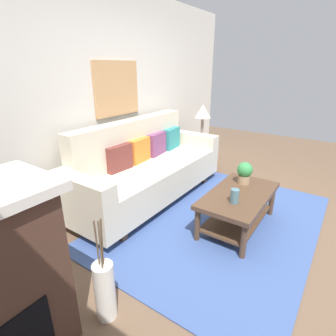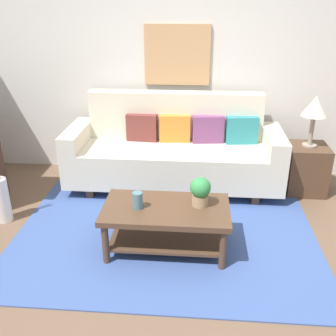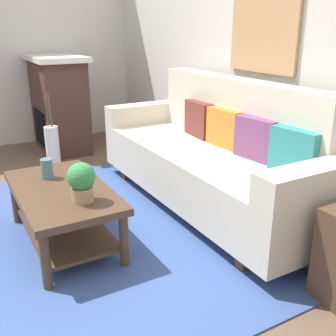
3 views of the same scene
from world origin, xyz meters
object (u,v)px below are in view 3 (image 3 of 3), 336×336
Objects in this scene: potted_plant_tabletop at (82,181)px; floor_vase at (53,147)px; throw_pillow_plum at (256,139)px; throw_pillow_maroon at (199,119)px; fireplace at (59,103)px; coffee_table at (63,203)px; tabletop_vase at (47,169)px; couch at (212,158)px; throw_pillow_teal at (295,152)px; throw_pillow_orange at (225,128)px; framed_painting at (263,29)px.

potted_plant_tabletop reaches higher than floor_vase.
floor_vase is (-2.05, -1.07, -0.45)m from throw_pillow_plum.
fireplace is (-1.93, -0.79, -0.09)m from throw_pillow_maroon.
tabletop_vase reaches higher than coffee_table.
couch reaches higher than coffee_table.
throw_pillow_maroon is at bearing 180.00° from throw_pillow_teal.
potted_plant_tabletop is (0.31, -1.24, 0.14)m from couch.
throw_pillow_plum is 2.36m from floor_vase.
coffee_table is at bearing -89.22° from throw_pillow_orange.
framed_painting is (1.66, 1.41, 1.23)m from floor_vase.
couch is 2.23× the size of coffee_table.
framed_painting is at bearing 138.77° from throw_pillow_plum.
throw_pillow_plum reaches higher than potted_plant_tabletop.
couch is 0.48m from throw_pillow_plum.
framed_painting is (-0.31, 1.70, 0.90)m from potted_plant_tabletop.
tabletop_vase is 0.19× the size of framed_painting.
throw_pillow_plum is at bearing 67.23° from tabletop_vase.
potted_plant_tabletop is (-0.47, -1.36, -0.11)m from throw_pillow_teal.
couch is 0.28m from throw_pillow_orange.
throw_pillow_maroon is 1.00× the size of throw_pillow_plum.
floor_vase is at bearing 168.22° from coffee_table.
tabletop_vase is at bearing -124.50° from throw_pillow_teal.
floor_vase is (-1.44, 0.38, -0.27)m from tabletop_vase.
throw_pillow_teal is 2.70m from floor_vase.
fireplace reaches higher than throw_pillow_maroon.
throw_pillow_plum reaches higher than tabletop_vase.
coffee_table is 2.37× the size of floor_vase.
throw_pillow_orange is at bearing 180.00° from throw_pillow_teal.
tabletop_vase is at bearing -98.65° from throw_pillow_orange.
potted_plant_tabletop is at bearing -79.67° from framed_painting.
throw_pillow_maroon is at bearing 180.00° from throw_pillow_orange.
throw_pillow_teal is at bearing 14.33° from fireplace.
throw_pillow_maroon reaches higher than tabletop_vase.
tabletop_vase is at bearing -17.59° from fireplace.
throw_pillow_maroon is 1.47m from tabletop_vase.
throw_pillow_plum is at bearing 0.00° from throw_pillow_maroon.
throw_pillow_plum is 0.31× the size of fireplace.
tabletop_vase is at bearing -112.77° from throw_pillow_plum.
couch is 2.41m from fireplace.
throw_pillow_orange is 0.39m from throw_pillow_plum.
potted_plant_tabletop is 2.69m from fireplace.
throw_pillow_teal reaches higher than tabletop_vase.
potted_plant_tabletop reaches higher than tabletop_vase.
coffee_table is at bearing -89.37° from framed_painting.
floor_vase is 0.60× the size of framed_painting.
couch is 1.92m from floor_vase.
tabletop_vase is at bearing -170.04° from potted_plant_tabletop.
couch is at bearing -162.30° from throw_pillow_plum.
throw_pillow_maroon is 0.94m from framed_painting.
framed_painting is (-0.39, 0.34, 0.79)m from throw_pillow_plum.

